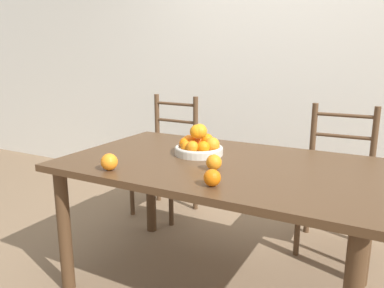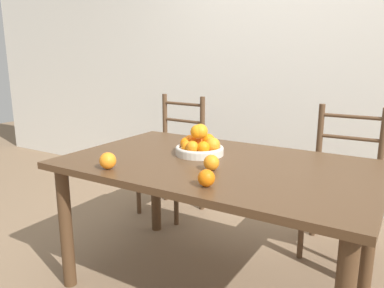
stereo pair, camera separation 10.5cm
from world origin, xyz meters
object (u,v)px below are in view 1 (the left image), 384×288
(orange_loose_2, at_px, (212,178))
(chair_right, at_px, (337,182))
(orange_loose_0, at_px, (109,162))
(orange_loose_1, at_px, (214,162))
(chair_left, at_px, (167,157))
(fruit_bowl, at_px, (199,145))

(orange_loose_2, distance_m, chair_right, 1.23)
(orange_loose_0, relative_size, orange_loose_1, 1.08)
(orange_loose_1, bearing_deg, orange_loose_0, -151.41)
(chair_left, relative_size, chair_right, 1.00)
(fruit_bowl, bearing_deg, orange_loose_1, -49.43)
(orange_loose_0, xyz_separation_m, chair_left, (-0.41, 1.16, -0.31))
(orange_loose_2, bearing_deg, chair_left, 129.56)
(chair_right, bearing_deg, orange_loose_1, -117.64)
(orange_loose_0, height_order, orange_loose_1, orange_loose_0)
(fruit_bowl, bearing_deg, chair_right, 46.68)
(fruit_bowl, bearing_deg, orange_loose_2, -56.89)
(chair_left, height_order, chair_right, same)
(orange_loose_2, xyz_separation_m, chair_left, (-0.94, 1.14, -0.30))
(orange_loose_1, bearing_deg, orange_loose_2, -66.77)
(fruit_bowl, relative_size, chair_right, 0.28)
(fruit_bowl, bearing_deg, chair_left, 133.15)
(fruit_bowl, height_order, orange_loose_1, fruit_bowl)
(orange_loose_2, xyz_separation_m, chair_right, (0.36, 1.14, -0.30))
(chair_right, bearing_deg, orange_loose_0, -128.92)
(orange_loose_1, bearing_deg, chair_left, 132.52)
(orange_loose_2, height_order, chair_right, chair_right)
(fruit_bowl, distance_m, orange_loose_2, 0.53)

